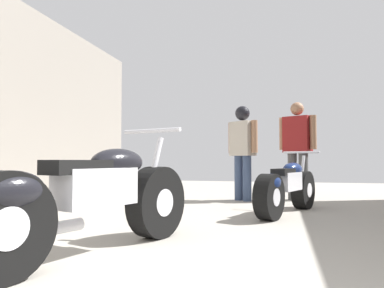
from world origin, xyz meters
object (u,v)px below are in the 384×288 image
at_px(motorcycle_black_naked, 287,188).
at_px(mechanic_in_blue, 298,145).
at_px(motorcycle_maroon_cruiser, 91,199).
at_px(mechanic_with_helmet, 243,144).

xyz_separation_m(motorcycle_black_naked, mechanic_in_blue, (0.21, 1.80, 0.64)).
xyz_separation_m(motorcycle_maroon_cruiser, motorcycle_black_naked, (1.43, 2.54, -0.07)).
distance_m(mechanic_in_blue, mechanic_with_helmet, 1.00).
bearing_deg(mechanic_in_blue, motorcycle_black_naked, -96.74).
bearing_deg(mechanic_with_helmet, motorcycle_black_naked, -63.52).
relative_size(motorcycle_maroon_cruiser, motorcycle_black_naked, 1.20).
bearing_deg(motorcycle_maroon_cruiser, mechanic_with_helmet, 80.24).
bearing_deg(mechanic_with_helmet, motorcycle_maroon_cruiser, -99.76).
relative_size(motorcycle_maroon_cruiser, mechanic_with_helmet, 1.25).
height_order(motorcycle_maroon_cruiser, mechanic_with_helmet, mechanic_with_helmet).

